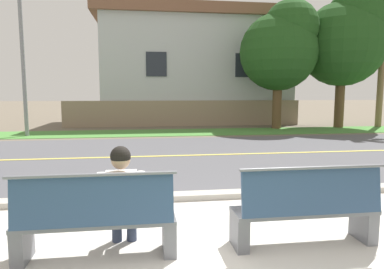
# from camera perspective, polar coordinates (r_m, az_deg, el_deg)

# --- Properties ---
(ground_plane) EXTENTS (140.00, 140.00, 0.00)m
(ground_plane) POSITION_cam_1_polar(r_m,az_deg,el_deg) (11.55, -4.60, -2.23)
(ground_plane) COLOR #665B4C
(sidewalk_pavement) EXTENTS (44.00, 3.60, 0.01)m
(sidewalk_pavement) POSITION_cam_1_polar(r_m,az_deg,el_deg) (4.26, 2.07, -18.45)
(sidewalk_pavement) COLOR beige
(sidewalk_pavement) RESTS_ON ground_plane
(curb_edge) EXTENTS (44.00, 0.30, 0.11)m
(curb_edge) POSITION_cam_1_polar(r_m,az_deg,el_deg) (6.04, -1.24, -10.17)
(curb_edge) COLOR #ADA89E
(curb_edge) RESTS_ON ground_plane
(street_asphalt) EXTENTS (52.00, 8.00, 0.01)m
(street_asphalt) POSITION_cam_1_polar(r_m,az_deg,el_deg) (10.08, -4.07, -3.55)
(street_asphalt) COLOR #515156
(street_asphalt) RESTS_ON ground_plane
(road_centre_line) EXTENTS (48.00, 0.14, 0.01)m
(road_centre_line) POSITION_cam_1_polar(r_m,az_deg,el_deg) (10.08, -4.07, -3.52)
(road_centre_line) COLOR #E0CC4C
(road_centre_line) RESTS_ON ground_plane
(far_verge_grass) EXTENTS (48.00, 2.80, 0.02)m
(far_verge_grass) POSITION_cam_1_polar(r_m,az_deg,el_deg) (15.92, -5.58, 0.30)
(far_verge_grass) COLOR #478438
(far_verge_grass) RESTS_ON ground_plane
(bench_left) EXTENTS (1.73, 0.48, 1.01)m
(bench_left) POSITION_cam_1_polar(r_m,az_deg,el_deg) (3.99, -15.49, -13.53)
(bench_left) COLOR slate
(bench_left) RESTS_ON ground_plane
(bench_right) EXTENTS (1.73, 0.48, 1.01)m
(bench_right) POSITION_cam_1_polar(r_m,az_deg,el_deg) (4.39, 18.31, -11.75)
(bench_right) COLOR slate
(bench_right) RESTS_ON ground_plane
(seated_person_white) EXTENTS (0.52, 0.68, 1.25)m
(seated_person_white) POSITION_cam_1_polar(r_m,az_deg,el_deg) (4.06, -11.45, -9.75)
(seated_person_white) COLOR #333D56
(seated_person_white) RESTS_ON ground_plane
(streetlamp) EXTENTS (0.24, 2.10, 7.24)m
(streetlamp) POSITION_cam_1_polar(r_m,az_deg,el_deg) (16.50, -26.05, 14.22)
(streetlamp) COLOR gray
(streetlamp) RESTS_ON ground_plane
(shade_tree_far_left) EXTENTS (3.86, 3.86, 6.36)m
(shade_tree_far_left) POSITION_cam_1_polar(r_m,az_deg,el_deg) (18.32, 14.52, 13.90)
(shade_tree_far_left) COLOR brown
(shade_tree_far_left) RESTS_ON ground_plane
(shade_tree_left) EXTENTS (4.32, 4.32, 7.13)m
(shade_tree_left) POSITION_cam_1_polar(r_m,az_deg,el_deg) (20.02, 24.04, 14.35)
(shade_tree_left) COLOR brown
(shade_tree_left) RESTS_ON ground_plane
(garden_wall) EXTENTS (13.00, 0.36, 1.40)m
(garden_wall) POSITION_cam_1_polar(r_m,az_deg,el_deg) (19.10, -1.15, 3.51)
(garden_wall) COLOR gray
(garden_wall) RESTS_ON ground_plane
(house_across_street) EXTENTS (11.77, 6.91, 6.68)m
(house_across_street) POSITION_cam_1_polar(r_m,az_deg,el_deg) (22.41, 0.16, 10.88)
(house_across_street) COLOR #B7BCC1
(house_across_street) RESTS_ON ground_plane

